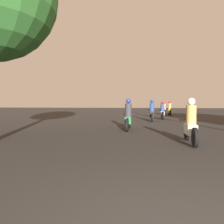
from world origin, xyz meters
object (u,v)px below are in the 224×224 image
at_px(motorcycle_black, 152,112).
at_px(motorcycle_white, 191,125).
at_px(motorcycle_silver, 162,112).
at_px(motorcycle_green, 128,117).
at_px(motorcycle_yellow, 170,110).
at_px(motorcycle_orange, 164,109).

bearing_deg(motorcycle_black, motorcycle_white, -92.64).
bearing_deg(motorcycle_black, motorcycle_silver, 58.48).
distance_m(motorcycle_white, motorcycle_green, 4.09).
xyz_separation_m(motorcycle_green, motorcycle_yellow, (3.43, 13.02, -0.00)).
xyz_separation_m(motorcycle_white, motorcycle_yellow, (1.15, 16.42, 0.01)).
height_order(motorcycle_black, motorcycle_orange, motorcycle_black).
bearing_deg(motorcycle_white, motorcycle_black, 101.40).
distance_m(motorcycle_green, motorcycle_orange, 16.20).
xyz_separation_m(motorcycle_black, motorcycle_silver, (0.93, 2.22, -0.04)).
relative_size(motorcycle_black, motorcycle_yellow, 0.94).
height_order(motorcycle_silver, motorcycle_orange, motorcycle_orange).
bearing_deg(motorcycle_yellow, motorcycle_white, -93.94).
xyz_separation_m(motorcycle_black, motorcycle_yellow, (2.10, 7.57, -0.02)).
bearing_deg(motorcycle_black, motorcycle_yellow, 65.69).
relative_size(motorcycle_green, motorcycle_silver, 1.09).
relative_size(motorcycle_white, motorcycle_black, 1.00).
height_order(motorcycle_white, motorcycle_black, motorcycle_black).
bearing_deg(motorcycle_yellow, motorcycle_black, -105.45).
relative_size(motorcycle_green, motorcycle_yellow, 1.03).
distance_m(motorcycle_silver, motorcycle_orange, 8.28).
bearing_deg(motorcycle_orange, motorcycle_black, -102.19).
bearing_deg(motorcycle_yellow, motorcycle_green, -104.70).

